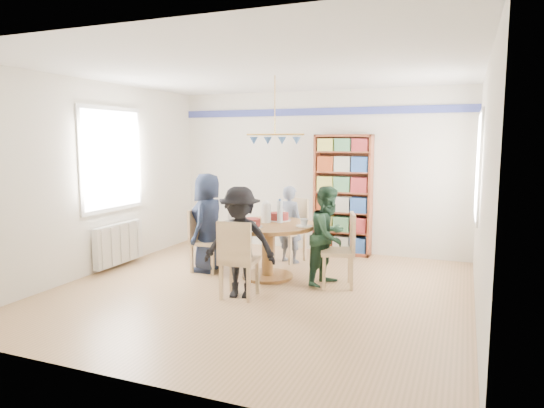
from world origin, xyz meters
The scene contains 14 objects.
ground centered at (0.00, 0.00, 0.00)m, with size 5.00×5.00×0.00m, color tan.
room_shell centered at (-0.26, 0.87, 1.65)m, with size 5.00×5.00×5.00m.
radiator centered at (-2.42, 0.30, 0.35)m, with size 0.12×1.00×0.60m.
dining_table centered at (-0.14, 0.59, 0.56)m, with size 1.30×1.30×0.75m.
chair_left centered at (-1.15, 0.55, 0.50)m, with size 0.43×0.43×0.90m.
chair_right centered at (0.92, 0.57, 0.53)m, with size 0.53×0.53×0.96m.
chair_far centered at (-0.15, 1.64, 0.54)m, with size 0.56×0.56×0.98m.
chair_near centered at (-0.13, -0.39, 0.52)m, with size 0.46×0.46×0.95m.
person_left centered at (-1.07, 0.60, 0.71)m, with size 0.69×0.45×1.41m, color #171F34.
person_right centered at (0.72, 0.58, 0.65)m, with size 0.63×0.49×1.29m, color #1B3624.
person_far centered at (-0.15, 1.51, 0.60)m, with size 0.43×0.29×1.19m, color gray.
person_near centered at (-0.13, -0.30, 0.67)m, with size 0.86×0.50×1.33m, color black.
bookshelf centered at (0.47, 2.34, 0.97)m, with size 0.94×0.28×1.97m.
tableware centered at (-0.17, 0.62, 0.82)m, with size 1.27×1.27×0.33m.
Camera 1 is at (2.33, -5.41, 1.87)m, focal length 32.00 mm.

